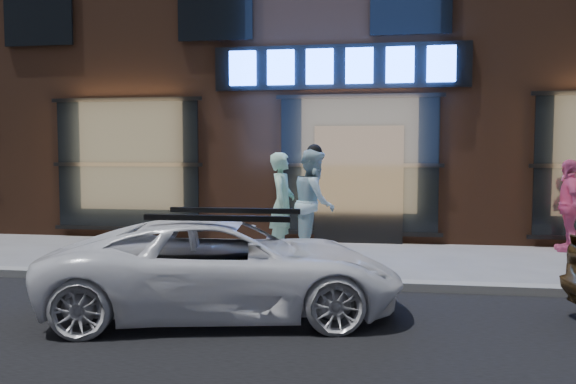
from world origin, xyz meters
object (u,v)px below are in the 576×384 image
Objects in this scene: passerby at (568,205)px; white_suv at (226,267)px; man_cap at (314,202)px; man_bowtie at (282,204)px.

white_suv is at bearing -40.03° from passerby.
man_bowtie is at bearing 85.92° from man_cap.
man_bowtie reaches higher than passerby.
man_bowtie is at bearing -71.09° from passerby.
white_suv is (-0.61, -3.87, -0.40)m from man_cap.
white_suv is (-0.03, -3.86, -0.38)m from man_bowtie.
man_cap reaches higher than passerby.
man_cap is at bearing -87.04° from man_bowtie.
man_bowtie is 0.97× the size of man_cap.
passerby reaches higher than white_suv.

